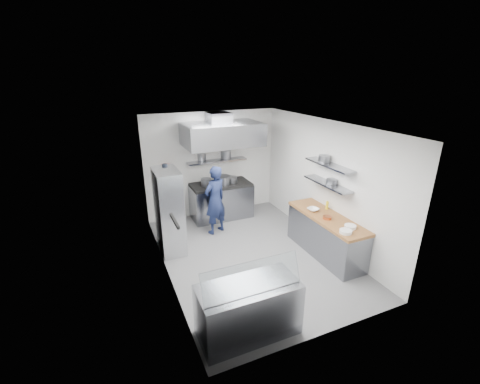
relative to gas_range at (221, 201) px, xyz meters
name	(u,v)px	position (x,y,z in m)	size (l,w,h in m)	color
floor	(251,254)	(-0.10, -2.10, -0.45)	(5.00, 5.00, 0.00)	slate
ceiling	(253,125)	(-0.10, -2.10, 2.35)	(5.00, 5.00, 0.00)	silver
wall_back	(212,164)	(-0.10, 0.40, 0.95)	(3.60, 0.02, 2.80)	white
wall_front	(331,255)	(-0.10, -4.60, 0.95)	(3.60, 0.02, 2.80)	white
wall_left	(163,209)	(-1.90, -2.10, 0.95)	(5.00, 0.02, 2.80)	white
wall_right	(324,183)	(1.70, -2.10, 0.95)	(5.00, 0.02, 2.80)	white
gas_range	(221,201)	(0.00, 0.00, 0.00)	(1.60, 0.80, 0.90)	gray
cooktop	(221,185)	(0.00, 0.00, 0.48)	(1.57, 0.78, 0.06)	black
stock_pot_left	(206,182)	(-0.41, -0.02, 0.61)	(0.27, 0.27, 0.20)	slate
stock_pot_mid	(223,180)	(0.03, -0.11, 0.63)	(0.38, 0.38, 0.24)	slate
stock_pot_right	(232,180)	(0.31, -0.04, 0.59)	(0.27, 0.27, 0.16)	slate
over_range_shelf	(217,161)	(0.00, 0.24, 1.07)	(1.60, 0.30, 0.04)	gray
shelf_pot_a	(201,156)	(-0.38, 0.48, 1.18)	(0.28, 0.28, 0.18)	slate
shelf_pot_b	(226,154)	(0.28, 0.35, 1.20)	(0.28, 0.28, 0.22)	slate
extractor_hood	(222,134)	(0.00, -0.18, 1.85)	(1.90, 1.15, 0.55)	gray
hood_duct	(219,117)	(0.00, 0.05, 2.23)	(0.55, 0.55, 0.24)	slate
red_firebox	(166,169)	(-1.35, 0.34, 0.97)	(0.22, 0.10, 0.26)	red
chef	(215,200)	(-0.45, -0.79, 0.40)	(0.62, 0.41, 1.70)	#161F44
wire_rack	(169,211)	(-1.63, -1.18, 0.48)	(0.50, 0.90, 1.85)	silver
rack_bin_a	(170,217)	(-1.63, -1.22, 0.35)	(0.15, 0.19, 0.17)	white
rack_bin_b	(164,190)	(-1.63, -0.81, 0.85)	(0.13, 0.16, 0.15)	yellow
rack_jar	(165,168)	(-1.58, -0.85, 1.35)	(0.12, 0.12, 0.18)	black
knife_strip	(174,221)	(-1.88, -3.00, 1.10)	(0.04, 0.55, 0.05)	black
prep_counter_base	(325,236)	(1.38, -2.70, -0.03)	(0.62, 2.00, 0.84)	gray
prep_counter_top	(327,217)	(1.38, -2.70, 0.42)	(0.65, 2.04, 0.06)	#9D6431
plate_stack_a	(346,232)	(1.22, -3.45, 0.48)	(0.24, 0.24, 0.06)	white
plate_stack_b	(350,227)	(1.43, -3.32, 0.48)	(0.22, 0.22, 0.06)	white
copper_pan	(327,218)	(1.29, -2.81, 0.48)	(0.18, 0.18, 0.06)	#CD6839
squeeze_bottle	(327,205)	(1.60, -2.39, 0.54)	(0.06, 0.06, 0.18)	yellow
mixing_bowl	(313,209)	(1.27, -2.35, 0.48)	(0.24, 0.24, 0.06)	white
wall_shelf_lower	(327,184)	(1.54, -2.40, 1.05)	(0.30, 1.30, 0.04)	gray
wall_shelf_upper	(329,165)	(1.54, -2.40, 1.47)	(0.30, 1.30, 0.04)	gray
shelf_pot_c	(332,181)	(1.59, -2.47, 1.12)	(0.23, 0.23, 0.10)	slate
shelf_pot_d	(324,158)	(1.55, -2.21, 1.56)	(0.24, 0.24, 0.14)	slate
display_case	(248,310)	(-1.10, -4.10, -0.03)	(1.50, 0.70, 0.85)	gray
display_glass	(252,278)	(-1.10, -4.22, 0.62)	(1.47, 0.02, 0.45)	silver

